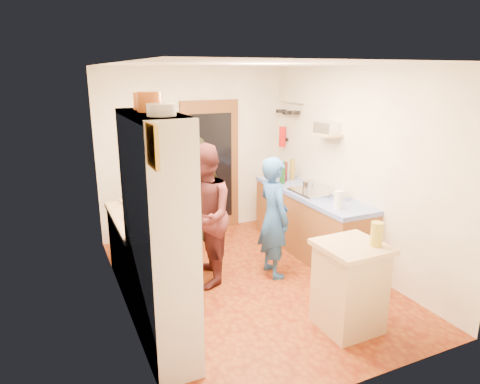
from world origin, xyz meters
TOP-DOWN VIEW (x-y plane):
  - floor at (0.00, 0.00)m, footprint 3.00×4.00m
  - ceiling at (0.00, 0.00)m, footprint 3.00×4.00m
  - wall_back at (0.00, 2.01)m, footprint 3.00×0.02m
  - wall_front at (0.00, -2.01)m, footprint 3.00×0.02m
  - wall_left at (-1.51, 0.00)m, footprint 0.02×4.00m
  - wall_right at (1.51, 0.00)m, footprint 0.02×4.00m
  - door_frame at (0.25, 1.97)m, footprint 0.95×0.06m
  - door_glass at (0.25, 1.94)m, footprint 0.70×0.02m
  - hutch_body at (-1.30, -0.80)m, footprint 0.40×1.20m
  - hutch_top_shelf at (-1.30, -0.80)m, footprint 0.40×1.14m
  - plate_stack at (-1.30, -1.12)m, footprint 0.22×0.22m
  - orange_pot_a at (-1.30, -0.74)m, footprint 0.20×0.20m
  - orange_pot_b at (-1.30, -0.49)m, footprint 0.17×0.17m
  - left_counter_base at (-1.20, 0.45)m, footprint 0.60×1.40m
  - left_counter_top at (-1.20, 0.45)m, footprint 0.64×1.44m
  - toaster at (-1.15, 0.04)m, footprint 0.24×0.18m
  - kettle at (-1.25, 0.38)m, footprint 0.18×0.18m
  - orange_bowl at (-1.12, 0.57)m, footprint 0.20×0.20m
  - chopping_board at (-1.18, 1.07)m, footprint 0.33×0.27m
  - right_counter_base at (1.20, 0.50)m, footprint 0.60×2.20m
  - right_counter_top at (1.20, 0.50)m, footprint 0.62×2.22m
  - hob at (1.20, 0.41)m, footprint 0.55×0.58m
  - pot_on_hob at (1.15, 0.48)m, footprint 0.19×0.19m
  - bottle_a at (1.05, 1.06)m, footprint 0.10×0.10m
  - bottle_b at (1.18, 1.20)m, footprint 0.09×0.09m
  - bottle_c at (1.31, 1.19)m, footprint 0.10×0.10m
  - paper_towel at (1.05, -0.30)m, footprint 0.13×0.13m
  - mixing_bowl at (1.30, 0.01)m, footprint 0.27×0.27m
  - island_base at (0.48, -1.29)m, footprint 0.56×0.56m
  - island_top at (0.48, -1.29)m, footprint 0.63×0.63m
  - cutting_board at (0.43, -1.24)m, footprint 0.36×0.29m
  - oil_jar at (0.66, -1.41)m, footprint 0.12×0.12m
  - pan_rail at (1.46, 1.52)m, footprint 0.02×0.65m
  - pan_hang_a at (1.40, 1.35)m, footprint 0.18×0.18m
  - pan_hang_b at (1.40, 1.55)m, footprint 0.16×0.16m
  - pan_hang_c at (1.40, 1.75)m, footprint 0.17×0.17m
  - wall_shelf at (1.37, 0.45)m, footprint 0.26×0.42m
  - radio at (1.37, 0.45)m, footprint 0.27×0.34m
  - ext_bracket at (1.47, 1.70)m, footprint 0.06×0.10m
  - fire_extinguisher at (1.41, 1.70)m, footprint 0.11×0.11m
  - picture_frame at (-1.48, -1.55)m, footprint 0.03×0.25m
  - person_hob at (0.40, 0.06)m, footprint 0.38×0.57m
  - person_left at (-0.47, 0.27)m, footprint 0.81×0.96m
  - person_back at (-0.15, 1.49)m, footprint 1.03×0.66m

SIDE VIEW (x-z plane):
  - floor at x=0.00m, z-range -0.02..0.00m
  - right_counter_base at x=1.20m, z-range 0.00..0.84m
  - left_counter_base at x=-1.20m, z-range 0.00..0.85m
  - island_base at x=0.48m, z-range 0.00..0.86m
  - person_hob at x=0.40m, z-range 0.00..1.54m
  - person_back at x=-0.15m, z-range 0.00..1.63m
  - person_left at x=-0.47m, z-range 0.00..1.73m
  - right_counter_top at x=1.20m, z-range 0.84..0.90m
  - left_counter_top at x=-1.20m, z-range 0.85..0.90m
  - island_top at x=0.48m, z-range 0.86..0.91m
  - cutting_board at x=0.43m, z-range 0.89..0.91m
  - chopping_board at x=-1.18m, z-range 0.90..0.92m
  - hob at x=1.20m, z-range 0.90..0.94m
  - orange_bowl at x=-1.12m, z-range 0.90..0.98m
  - mixing_bowl at x=1.30m, z-range 0.90..0.99m
  - toaster at x=-1.15m, z-range 0.90..1.06m
  - kettle at x=-1.25m, z-range 0.90..1.08m
  - pot_on_hob at x=1.15m, z-range 0.94..1.06m
  - paper_towel at x=1.05m, z-range 0.90..1.13m
  - oil_jar at x=0.66m, z-range 0.91..1.15m
  - bottle_b at x=1.18m, z-range 0.90..1.19m
  - door_frame at x=0.25m, z-range 0.00..2.10m
  - door_glass at x=0.25m, z-range 0.20..1.90m
  - bottle_c at x=1.31m, z-range 0.90..1.23m
  - bottle_a at x=1.05m, z-range 0.90..1.23m
  - hutch_body at x=-1.30m, z-range 0.00..2.20m
  - wall_back at x=0.00m, z-range 0.00..2.60m
  - wall_front at x=0.00m, z-range 0.00..2.60m
  - wall_left at x=-1.51m, z-range 0.00..2.60m
  - wall_right at x=1.51m, z-range 0.00..2.60m
  - ext_bracket at x=1.47m, z-range 1.43..1.47m
  - fire_extinguisher at x=1.41m, z-range 1.34..1.66m
  - wall_shelf at x=1.37m, z-range 1.69..1.71m
  - radio at x=1.37m, z-range 1.72..1.86m
  - pan_hang_b at x=1.40m, z-range 1.88..1.92m
  - pan_hang_c at x=1.40m, z-range 1.89..1.93m
  - pan_hang_a at x=1.40m, z-range 1.90..1.94m
  - pan_rail at x=1.46m, z-range 2.04..2.06m
  - picture_frame at x=-1.48m, z-range 1.90..2.20m
  - hutch_top_shelf at x=-1.30m, z-range 2.16..2.20m
  - plate_stack at x=-1.30m, z-range 2.20..2.29m
  - orange_pot_b at x=-1.30m, z-range 2.20..2.35m
  - orange_pot_a at x=-1.30m, z-range 2.20..2.36m
  - ceiling at x=0.00m, z-range 2.60..2.62m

